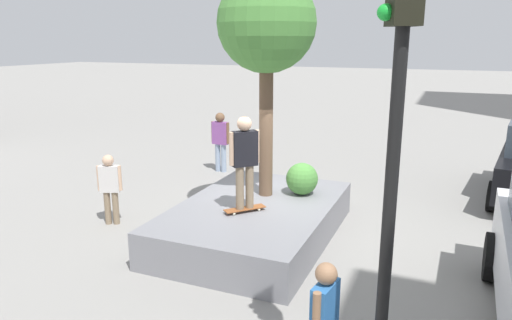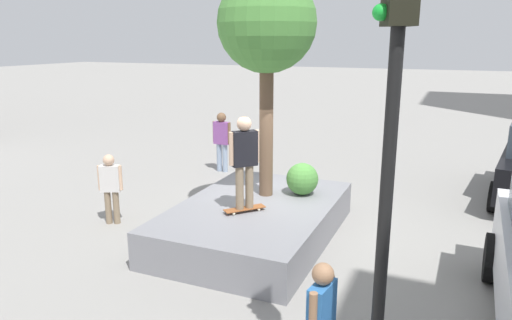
{
  "view_description": "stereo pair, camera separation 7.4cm",
  "coord_description": "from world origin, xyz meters",
  "px_view_note": "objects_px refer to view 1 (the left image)",
  "views": [
    {
      "loc": [
        8.76,
        3.3,
        3.84
      ],
      "look_at": [
        0.59,
        -0.11,
        1.6
      ],
      "focal_mm": 33.33,
      "sensor_mm": 36.0,
      "label": 1
    },
    {
      "loc": [
        8.73,
        3.37,
        3.84
      ],
      "look_at": [
        0.59,
        -0.11,
        1.6
      ],
      "focal_mm": 33.33,
      "sensor_mm": 36.0,
      "label": 2
    }
  ],
  "objects_px": {
    "passerby_with_bag": "(220,138)",
    "bystander_watching": "(110,184)",
    "planter_ledge": "(256,221)",
    "plaza_tree": "(267,26)",
    "pedestrian_crossing": "(324,318)",
    "traffic_light_corner": "(395,111)",
    "skateboard": "(245,209)",
    "skateboarder": "(245,156)"
  },
  "relations": [
    {
      "from": "pedestrian_crossing",
      "to": "passerby_with_bag",
      "type": "height_order",
      "value": "passerby_with_bag"
    },
    {
      "from": "planter_ledge",
      "to": "passerby_with_bag",
      "type": "height_order",
      "value": "passerby_with_bag"
    },
    {
      "from": "plaza_tree",
      "to": "bystander_watching",
      "type": "relative_size",
      "value": 2.9
    },
    {
      "from": "bystander_watching",
      "to": "skateboard",
      "type": "bearing_deg",
      "value": 91.0
    },
    {
      "from": "skateboard",
      "to": "bystander_watching",
      "type": "height_order",
      "value": "bystander_watching"
    },
    {
      "from": "pedestrian_crossing",
      "to": "bystander_watching",
      "type": "distance_m",
      "value": 6.29
    },
    {
      "from": "pedestrian_crossing",
      "to": "traffic_light_corner",
      "type": "bearing_deg",
      "value": 61.63
    },
    {
      "from": "passerby_with_bag",
      "to": "traffic_light_corner",
      "type": "bearing_deg",
      "value": 35.67
    },
    {
      "from": "passerby_with_bag",
      "to": "bystander_watching",
      "type": "distance_m",
      "value": 4.67
    },
    {
      "from": "planter_ledge",
      "to": "traffic_light_corner",
      "type": "xyz_separation_m",
      "value": [
        3.99,
        2.96,
        2.9
      ]
    },
    {
      "from": "pedestrian_crossing",
      "to": "bystander_watching",
      "type": "height_order",
      "value": "pedestrian_crossing"
    },
    {
      "from": "planter_ledge",
      "to": "pedestrian_crossing",
      "type": "height_order",
      "value": "pedestrian_crossing"
    },
    {
      "from": "planter_ledge",
      "to": "plaza_tree",
      "type": "relative_size",
      "value": 0.98
    },
    {
      "from": "passerby_with_bag",
      "to": "skateboard",
      "type": "bearing_deg",
      "value": 31.67
    },
    {
      "from": "bystander_watching",
      "to": "plaza_tree",
      "type": "bearing_deg",
      "value": 110.75
    },
    {
      "from": "pedestrian_crossing",
      "to": "passerby_with_bag",
      "type": "bearing_deg",
      "value": -146.23
    },
    {
      "from": "planter_ledge",
      "to": "passerby_with_bag",
      "type": "distance_m",
      "value": 5.08
    },
    {
      "from": "planter_ledge",
      "to": "plaza_tree",
      "type": "height_order",
      "value": "plaza_tree"
    },
    {
      "from": "passerby_with_bag",
      "to": "bystander_watching",
      "type": "height_order",
      "value": "passerby_with_bag"
    },
    {
      "from": "planter_ledge",
      "to": "bystander_watching",
      "type": "relative_size",
      "value": 2.85
    },
    {
      "from": "planter_ledge",
      "to": "pedestrian_crossing",
      "type": "distance_m",
      "value": 4.37
    },
    {
      "from": "skateboard",
      "to": "skateboarder",
      "type": "distance_m",
      "value": 1.02
    },
    {
      "from": "planter_ledge",
      "to": "skateboard",
      "type": "bearing_deg",
      "value": -3.88
    },
    {
      "from": "planter_ledge",
      "to": "traffic_light_corner",
      "type": "relative_size",
      "value": 0.91
    },
    {
      "from": "plaza_tree",
      "to": "pedestrian_crossing",
      "type": "height_order",
      "value": "plaza_tree"
    },
    {
      "from": "passerby_with_bag",
      "to": "bystander_watching",
      "type": "xyz_separation_m",
      "value": [
        4.66,
        -0.26,
        -0.15
      ]
    },
    {
      "from": "skateboarder",
      "to": "bystander_watching",
      "type": "height_order",
      "value": "skateboarder"
    },
    {
      "from": "plaza_tree",
      "to": "traffic_light_corner",
      "type": "relative_size",
      "value": 0.92
    },
    {
      "from": "skateboard",
      "to": "traffic_light_corner",
      "type": "relative_size",
      "value": 0.15
    },
    {
      "from": "planter_ledge",
      "to": "traffic_light_corner",
      "type": "bearing_deg",
      "value": 36.57
    },
    {
      "from": "planter_ledge",
      "to": "traffic_light_corner",
      "type": "height_order",
      "value": "traffic_light_corner"
    },
    {
      "from": "skateboard",
      "to": "traffic_light_corner",
      "type": "xyz_separation_m",
      "value": [
        3.52,
        2.99,
        2.5
      ]
    },
    {
      "from": "plaza_tree",
      "to": "skateboard",
      "type": "height_order",
      "value": "plaza_tree"
    },
    {
      "from": "plaza_tree",
      "to": "skateboard",
      "type": "xyz_separation_m",
      "value": [
        1.11,
        0.02,
        -3.34
      ]
    },
    {
      "from": "plaza_tree",
      "to": "pedestrian_crossing",
      "type": "xyz_separation_m",
      "value": [
        4.3,
        2.38,
        -3.2
      ]
    },
    {
      "from": "skateboard",
      "to": "skateboarder",
      "type": "bearing_deg",
      "value": 0.0
    },
    {
      "from": "planter_ledge",
      "to": "pedestrian_crossing",
      "type": "relative_size",
      "value": 2.8
    },
    {
      "from": "skateboard",
      "to": "skateboarder",
      "type": "relative_size",
      "value": 0.42
    },
    {
      "from": "skateboard",
      "to": "pedestrian_crossing",
      "type": "distance_m",
      "value": 3.97
    },
    {
      "from": "skateboarder",
      "to": "passerby_with_bag",
      "type": "relative_size",
      "value": 0.98
    },
    {
      "from": "planter_ledge",
      "to": "skateboard",
      "type": "height_order",
      "value": "skateboard"
    },
    {
      "from": "skateboard",
      "to": "pedestrian_crossing",
      "type": "height_order",
      "value": "pedestrian_crossing"
    }
  ]
}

